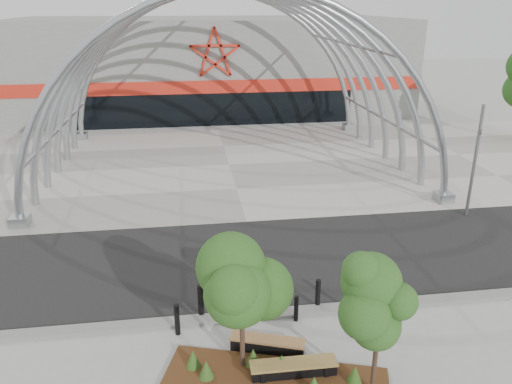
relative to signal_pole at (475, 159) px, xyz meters
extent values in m
plane|color=#979792|center=(-10.28, -6.33, -2.72)|extent=(140.00, 140.00, 0.00)
cube|color=black|center=(-10.28, -2.83, -2.71)|extent=(140.00, 7.00, 0.02)
cube|color=gray|center=(-10.28, 9.17, -2.70)|extent=(60.00, 17.00, 0.04)
cube|color=slate|center=(-10.28, -6.58, -2.66)|extent=(60.00, 0.50, 0.12)
cube|color=slate|center=(-10.28, 27.17, 1.28)|extent=(34.00, 15.00, 8.00)
cube|color=black|center=(-10.28, 19.72, -1.42)|extent=(22.00, 0.25, 2.60)
cube|color=red|center=(-10.28, 19.72, 0.38)|extent=(34.00, 0.30, 1.00)
torus|color=#93979C|center=(-10.28, 1.67, -2.72)|extent=(20.36, 0.36, 20.36)
torus|color=#93979C|center=(-10.28, 4.17, -2.72)|extent=(20.36, 0.36, 20.36)
torus|color=#93979C|center=(-10.28, 6.67, -2.72)|extent=(20.36, 0.36, 20.36)
torus|color=#93979C|center=(-10.28, 9.17, -2.72)|extent=(20.36, 0.36, 20.36)
torus|color=#93979C|center=(-10.28, 11.67, -2.72)|extent=(20.36, 0.36, 20.36)
torus|color=#93979C|center=(-10.28, 14.17, -2.72)|extent=(20.36, 0.36, 20.36)
torus|color=#93979C|center=(-10.28, 16.67, -2.72)|extent=(20.36, 0.36, 20.36)
cylinder|color=#93979C|center=(-0.62, 9.17, -0.13)|extent=(0.20, 15.00, 0.20)
cylinder|color=#93979C|center=(-3.21, 9.17, 4.35)|extent=(0.20, 15.00, 0.20)
cylinder|color=#93979C|center=(-17.35, 9.17, 4.35)|extent=(0.20, 15.00, 0.20)
cylinder|color=#93979C|center=(-19.94, 9.17, -0.13)|extent=(0.20, 15.00, 0.20)
cube|color=#93979C|center=(-20.28, 1.67, -2.47)|extent=(0.80, 0.80, 0.50)
cube|color=#93979C|center=(-20.28, 16.67, -2.47)|extent=(0.80, 0.80, 0.50)
cube|color=#93979C|center=(-0.28, 1.67, -2.47)|extent=(0.80, 0.80, 0.50)
cube|color=#93979C|center=(-0.28, 16.67, -2.47)|extent=(0.80, 0.80, 0.50)
cube|color=#3E200D|center=(-10.80, -9.52, -2.67)|extent=(6.13, 3.50, 0.11)
cone|color=#33561D|center=(-12.59, -9.19, -2.36)|extent=(0.41, 0.41, 0.51)
cone|color=#33561D|center=(-10.59, -9.24, -2.36)|extent=(0.41, 0.41, 0.51)
cone|color=#33561D|center=(-11.31, -8.89, -2.36)|extent=(0.41, 0.41, 0.51)
cone|color=#33561D|center=(-8.80, -9.93, -2.36)|extent=(0.41, 0.41, 0.51)
cone|color=#33561D|center=(-12.92, -8.73, -2.36)|extent=(0.41, 0.41, 0.51)
cylinder|color=slate|center=(0.00, 0.00, -0.12)|extent=(0.15, 0.15, 5.21)
imported|color=black|center=(0.00, 0.00, 1.03)|extent=(0.31, 0.73, 0.15)
cylinder|color=#312018|center=(-11.59, -8.85, -1.64)|extent=(0.13, 0.13, 2.16)
ellipsoid|color=#233F15|center=(-11.59, -8.85, 0.32)|extent=(1.85, 1.85, 2.36)
cylinder|color=black|center=(-8.44, -10.25, -1.79)|extent=(0.12, 0.12, 1.86)
ellipsoid|color=#223C17|center=(-8.44, -10.25, -0.10)|extent=(1.54, 1.54, 2.03)
cube|color=black|center=(-10.81, -8.29, -2.55)|extent=(2.09, 1.07, 0.35)
cube|color=black|center=(-11.55, -8.03, -2.51)|extent=(0.27, 0.47, 0.42)
cube|color=black|center=(-10.08, -8.55, -2.51)|extent=(0.27, 0.47, 0.42)
cube|color=brown|center=(-10.81, -8.29, -2.31)|extent=(2.17, 1.15, 0.06)
cube|color=black|center=(-10.30, -9.41, -2.53)|extent=(2.26, 0.46, 0.38)
cube|color=black|center=(-11.15, -9.40, -2.50)|extent=(0.14, 0.50, 0.45)
cube|color=black|center=(-9.45, -9.42, -2.50)|extent=(0.14, 0.50, 0.45)
cube|color=olive|center=(-10.30, -9.41, -2.27)|extent=(2.32, 0.54, 0.07)
cylinder|color=black|center=(-13.34, -7.09, -2.22)|extent=(0.16, 0.16, 1.01)
cylinder|color=black|center=(-12.61, -6.33, -2.15)|extent=(0.18, 0.18, 1.15)
cylinder|color=black|center=(-8.83, -6.33, -2.21)|extent=(0.16, 0.16, 1.02)
cylinder|color=black|center=(-9.68, -6.94, -2.29)|extent=(0.14, 0.14, 0.87)
cylinder|color=black|center=(-7.88, -6.61, -2.26)|extent=(0.15, 0.15, 0.93)
camera|label=1|loc=(-12.80, -19.79, 6.63)|focal=35.00mm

